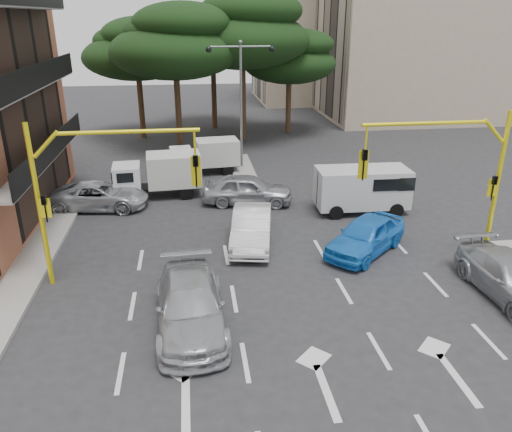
{
  "coord_description": "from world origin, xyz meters",
  "views": [
    {
      "loc": [
        -3.25,
        -15.16,
        9.24
      ],
      "look_at": [
        -0.72,
        3.69,
        1.6
      ],
      "focal_mm": 35.0,
      "sensor_mm": 36.0,
      "label": 1
    }
  ],
  "objects": [
    {
      "name": "signal_mast_left",
      "position": [
        -6.8,
        1.99,
        3.88
      ],
      "size": [
        5.79,
        0.37,
        6.0
      ],
      "color": "yellow",
      "rests_on": "ground"
    },
    {
      "name": "van_white",
      "position": [
        5.17,
        7.63,
        1.14
      ],
      "size": [
        4.61,
        2.19,
        2.28
      ],
      "primitive_type": null,
      "rotation": [
        0.0,
        0.0,
        -1.6
      ],
      "color": "silver",
      "rests_on": "ground"
    },
    {
      "name": "car_silver_wagon",
      "position": [
        -3.5,
        -1.45,
        0.76
      ],
      "size": [
        2.33,
        5.33,
        1.52
      ],
      "primitive_type": "imported",
      "rotation": [
        0.0,
        0.0,
        0.04
      ],
      "color": "#A2A6AA",
      "rests_on": "ground"
    },
    {
      "name": "car_silver_cross_b",
      "position": [
        -0.4,
        9.44,
        0.8
      ],
      "size": [
        4.93,
        2.67,
        1.59
      ],
      "primitive_type": "imported",
      "rotation": [
        0.0,
        0.0,
        1.39
      ],
      "color": "#A9ACB2",
      "rests_on": "ground"
    },
    {
      "name": "box_truck_b",
      "position": [
        -2.36,
        15.31,
        1.06
      ],
      "size": [
        4.46,
        2.24,
        2.11
      ],
      "primitive_type": null,
      "rotation": [
        0.0,
        0.0,
        1.67
      ],
      "color": "white",
      "rests_on": "ground"
    },
    {
      "name": "street_lamp_center",
      "position": [
        0.0,
        16.0,
        5.43
      ],
      "size": [
        4.16,
        0.36,
        7.77
      ],
      "color": "slate",
      "rests_on": "median_strip"
    },
    {
      "name": "car_blue_compact",
      "position": [
        3.81,
        3.0,
        0.76
      ],
      "size": [
        4.5,
        4.34,
        1.52
      ],
      "primitive_type": "imported",
      "rotation": [
        0.0,
        0.0,
        -0.83
      ],
      "color": "blue",
      "rests_on": "ground"
    },
    {
      "name": "car_white_hatch",
      "position": [
        -0.8,
        4.49,
        0.76
      ],
      "size": [
        2.39,
        4.84,
        1.52
      ],
      "primitive_type": "imported",
      "rotation": [
        0.0,
        0.0,
        -0.17
      ],
      "color": "silver",
      "rests_on": "ground"
    },
    {
      "name": "car_silver_cross_a",
      "position": [
        -8.0,
        9.77,
        0.68
      ],
      "size": [
        5.16,
        2.84,
        1.37
      ],
      "primitive_type": "imported",
      "rotation": [
        0.0,
        0.0,
        1.45
      ],
      "color": "#B1B4B9",
      "rests_on": "ground"
    },
    {
      "name": "signal_mast_right",
      "position": [
        6.8,
        1.99,
        3.88
      ],
      "size": [
        5.79,
        0.37,
        6.0
      ],
      "color": "yellow",
      "rests_on": "ground"
    },
    {
      "name": "median_strip",
      "position": [
        0.0,
        16.0,
        0.07
      ],
      "size": [
        1.4,
        6.0,
        0.15
      ],
      "primitive_type": "cube",
      "color": "gray",
      "rests_on": "ground"
    },
    {
      "name": "pine_right",
      "position": [
        5.06,
        25.96,
        6.22
      ],
      "size": [
        7.49,
        7.49,
        8.37
      ],
      "color": "#382616",
      "rests_on": "ground"
    },
    {
      "name": "pine_back",
      "position": [
        -0.94,
        28.96,
        7.6
      ],
      "size": [
        9.15,
        9.15,
        10.23
      ],
      "color": "#382616",
      "rests_on": "ground"
    },
    {
      "name": "box_truck_a",
      "position": [
        -5.06,
        11.31,
        1.17
      ],
      "size": [
        4.88,
        2.33,
        2.34
      ],
      "primitive_type": null,
      "rotation": [
        0.0,
        0.0,
        1.64
      ],
      "color": "white",
      "rests_on": "ground"
    },
    {
      "name": "pine_center",
      "position": [
        1.06,
        23.96,
        8.3
      ],
      "size": [
        9.98,
        9.98,
        11.16
      ],
      "color": "#382616",
      "rests_on": "ground"
    },
    {
      "name": "ground",
      "position": [
        0.0,
        0.0,
        0.0
      ],
      "size": [
        120.0,
        120.0,
        0.0
      ],
      "primitive_type": "plane",
      "color": "#28282B",
      "rests_on": "ground"
    },
    {
      "name": "pine_left_near",
      "position": [
        -3.94,
        21.96,
        7.6
      ],
      "size": [
        9.15,
        9.15,
        10.23
      ],
      "color": "#382616",
      "rests_on": "ground"
    },
    {
      "name": "pine_left_far",
      "position": [
        -6.94,
        25.96,
        6.91
      ],
      "size": [
        8.32,
        8.32,
        9.3
      ],
      "color": "#382616",
      "rests_on": "ground"
    },
    {
      "name": "car_silver_parked",
      "position": [
        7.66,
        -1.1,
        0.72
      ],
      "size": [
        2.21,
        5.02,
        1.43
      ],
      "primitive_type": "imported",
      "rotation": [
        0.0,
        0.0,
        0.04
      ],
      "color": "#9B9FA3",
      "rests_on": "ground"
    },
    {
      "name": "apartment_beige_near",
      "position": [
        19.95,
        32.0,
        9.35
      ],
      "size": [
        20.2,
        12.15,
        18.7
      ],
      "color": "tan",
      "rests_on": "ground"
    },
    {
      "name": "apartment_beige_far",
      "position": [
        12.95,
        44.0,
        8.35
      ],
      "size": [
        16.2,
        12.15,
        16.7
      ],
      "color": "tan",
      "rests_on": "ground"
    }
  ]
}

